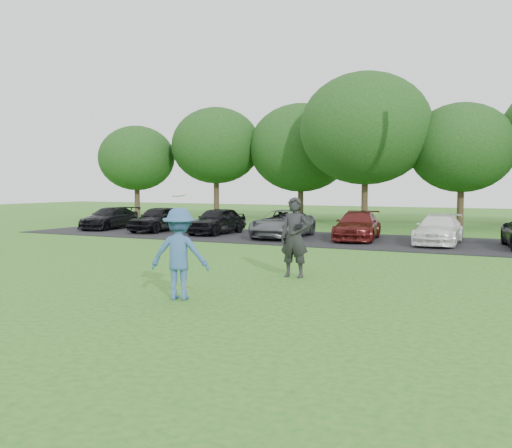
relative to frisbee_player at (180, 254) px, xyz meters
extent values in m
plane|color=#28681D|center=(-0.16, 0.40, -0.94)|extent=(100.00, 100.00, 0.00)
cube|color=black|center=(-0.16, 13.40, -0.93)|extent=(32.00, 6.50, 0.03)
imported|color=#345C94|center=(0.00, 0.00, 0.00)|extent=(1.37, 1.04, 1.88)
cylinder|color=white|center=(0.19, -0.29, 1.20)|extent=(0.27, 0.27, 0.08)
imported|color=black|center=(1.08, 3.59, 0.08)|extent=(0.76, 0.51, 2.03)
cube|color=black|center=(1.26, 3.41, 0.38)|extent=(0.14, 0.10, 0.10)
imported|color=black|center=(-13.47, 13.62, -0.35)|extent=(1.85, 3.97, 1.12)
imported|color=black|center=(-10.18, 13.39, -0.28)|extent=(1.56, 3.72, 1.26)
imported|color=black|center=(-6.87, 13.42, -0.29)|extent=(1.56, 3.70, 1.25)
imported|color=#54575B|center=(-3.39, 13.18, -0.31)|extent=(2.33, 4.46, 1.20)
imported|color=#4F1211|center=(-0.15, 13.59, -0.32)|extent=(2.20, 4.27, 1.18)
imported|color=white|center=(3.19, 13.28, -0.34)|extent=(1.64, 3.93, 1.13)
cylinder|color=#38281C|center=(-18.16, 22.00, 0.16)|extent=(0.36, 0.36, 2.20)
ellipsoid|color=#214C19|center=(-18.16, 22.00, 3.21)|extent=(5.20, 5.20, 4.42)
cylinder|color=#38281C|center=(-12.66, 23.40, 0.41)|extent=(0.36, 0.36, 2.70)
ellipsoid|color=#214C19|center=(-12.66, 23.40, 3.99)|extent=(5.94, 5.94, 5.05)
cylinder|color=#38281C|center=(-7.16, 24.80, 0.16)|extent=(0.36, 0.36, 2.20)
ellipsoid|color=#214C19|center=(-7.16, 24.80, 3.76)|extent=(6.68, 6.68, 5.68)
cylinder|color=#38281C|center=(-2.16, 22.00, 0.41)|extent=(0.36, 0.36, 2.70)
ellipsoid|color=#214C19|center=(-2.16, 22.00, 4.54)|extent=(7.42, 7.42, 6.31)
cylinder|color=#38281C|center=(2.84, 23.40, 0.16)|extent=(0.36, 0.36, 2.20)
ellipsoid|color=#214C19|center=(2.84, 23.40, 3.42)|extent=(5.76, 5.76, 4.90)
camera|label=1|loc=(6.51, -9.73, 1.42)|focal=40.00mm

